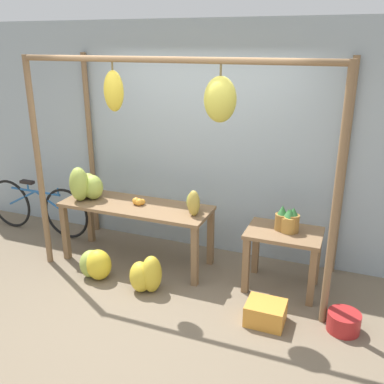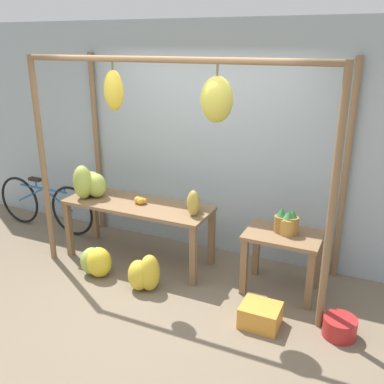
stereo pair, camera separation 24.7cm
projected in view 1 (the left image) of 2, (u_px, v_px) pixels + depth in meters
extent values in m
plane|color=#756651|center=(155.00, 306.00, 4.36)|extent=(20.00, 20.00, 0.00)
cube|color=#99A8B2|center=(206.00, 141.00, 5.20)|extent=(8.00, 0.08, 2.80)
cylinder|color=brown|center=(39.00, 166.00, 4.85)|extent=(0.07, 0.07, 2.42)
cylinder|color=brown|center=(336.00, 204.00, 3.73)|extent=(0.07, 0.07, 2.42)
cylinder|color=brown|center=(91.00, 147.00, 5.75)|extent=(0.07, 0.07, 2.42)
cylinder|color=brown|center=(343.00, 172.00, 4.63)|extent=(0.07, 0.07, 2.42)
cylinder|color=brown|center=(166.00, 60.00, 3.90)|extent=(3.23, 0.06, 0.06)
cylinder|color=brown|center=(112.00, 66.00, 4.12)|extent=(0.02, 0.02, 0.07)
ellipsoid|color=gold|center=(114.00, 91.00, 4.19)|extent=(0.20, 0.18, 0.40)
cylinder|color=brown|center=(221.00, 70.00, 3.74)|extent=(0.02, 0.02, 0.10)
ellipsoid|color=gold|center=(220.00, 99.00, 3.82)|extent=(0.30, 0.27, 0.41)
cube|color=brown|center=(136.00, 206.00, 5.03)|extent=(1.80, 0.62, 0.04)
cube|color=brown|center=(65.00, 232.00, 5.22)|extent=(0.07, 0.07, 0.70)
cube|color=brown|center=(195.00, 257.00, 4.63)|extent=(0.07, 0.07, 0.70)
cube|color=brown|center=(90.00, 217.00, 5.67)|extent=(0.07, 0.07, 0.70)
cube|color=brown|center=(211.00, 237.00, 5.09)|extent=(0.07, 0.07, 0.70)
cube|color=brown|center=(284.00, 233.00, 4.48)|extent=(0.78, 0.55, 0.04)
cube|color=brown|center=(246.00, 265.00, 4.52)|extent=(0.07, 0.07, 0.63)
cube|color=brown|center=(312.00, 278.00, 4.28)|extent=(0.07, 0.07, 0.63)
cube|color=brown|center=(256.00, 247.00, 4.91)|extent=(0.07, 0.07, 0.63)
cube|color=brown|center=(317.00, 258.00, 4.67)|extent=(0.07, 0.07, 0.63)
ellipsoid|color=#9EB247|center=(93.00, 187.00, 5.15)|extent=(0.34, 0.32, 0.30)
ellipsoid|color=#9EB247|center=(89.00, 185.00, 5.25)|extent=(0.32, 0.32, 0.29)
ellipsoid|color=gold|center=(82.00, 184.00, 5.19)|extent=(0.21, 0.23, 0.35)
ellipsoid|color=#9EB247|center=(79.00, 184.00, 5.08)|extent=(0.34, 0.33, 0.42)
sphere|color=orange|center=(140.00, 202.00, 4.98)|extent=(0.08, 0.08, 0.08)
sphere|color=orange|center=(136.00, 201.00, 5.01)|extent=(0.09, 0.09, 0.09)
sphere|color=orange|center=(142.00, 202.00, 5.01)|extent=(0.07, 0.07, 0.07)
sphere|color=orange|center=(139.00, 202.00, 4.98)|extent=(0.08, 0.08, 0.08)
cylinder|color=#B27F38|center=(287.00, 225.00, 4.44)|extent=(0.14, 0.14, 0.16)
cone|color=#428442|center=(288.00, 213.00, 4.40)|extent=(0.10, 0.10, 0.09)
cylinder|color=olive|center=(282.00, 222.00, 4.49)|extent=(0.14, 0.14, 0.18)
cone|color=#337538|center=(283.00, 210.00, 4.45)|extent=(0.10, 0.10, 0.10)
cylinder|color=olive|center=(293.00, 223.00, 4.43)|extent=(0.13, 0.13, 0.19)
cone|color=#337538|center=(294.00, 211.00, 4.39)|extent=(0.09, 0.09, 0.08)
cylinder|color=#B27F38|center=(289.00, 225.00, 4.42)|extent=(0.13, 0.13, 0.17)
cone|color=#337538|center=(290.00, 213.00, 4.38)|extent=(0.09, 0.09, 0.10)
ellipsoid|color=yellow|center=(99.00, 265.00, 4.81)|extent=(0.32, 0.30, 0.36)
ellipsoid|color=#9EB247|center=(91.00, 264.00, 4.86)|extent=(0.30, 0.31, 0.33)
ellipsoid|color=gold|center=(151.00, 274.00, 4.55)|extent=(0.26, 0.28, 0.42)
ellipsoid|color=gold|center=(140.00, 277.00, 4.57)|extent=(0.34, 0.34, 0.35)
cube|color=orange|center=(265.00, 313.00, 4.08)|extent=(0.37, 0.31, 0.21)
cylinder|color=#AD2323|center=(344.00, 322.00, 3.97)|extent=(0.30, 0.30, 0.19)
torus|color=black|center=(10.00, 204.00, 6.12)|extent=(0.71, 0.05, 0.71)
torus|color=black|center=(66.00, 214.00, 5.77)|extent=(0.71, 0.05, 0.71)
cylinder|color=#235B9E|center=(35.00, 191.00, 5.86)|extent=(0.83, 0.05, 0.03)
cylinder|color=#235B9E|center=(23.00, 198.00, 5.99)|extent=(0.50, 0.04, 0.28)
cylinder|color=#235B9E|center=(51.00, 202.00, 5.82)|extent=(0.50, 0.04, 0.28)
cylinder|color=#235B9E|center=(28.00, 187.00, 5.89)|extent=(0.02, 0.02, 0.10)
cube|color=black|center=(27.00, 182.00, 5.87)|extent=(0.20, 0.08, 0.04)
cylinder|color=#235B9E|center=(58.00, 192.00, 5.71)|extent=(0.02, 0.02, 0.10)
ellipsoid|color=#B2993D|center=(194.00, 203.00, 4.65)|extent=(0.17, 0.15, 0.29)
ellipsoid|color=#93A33D|center=(193.00, 202.00, 4.78)|extent=(0.19, 0.18, 0.23)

